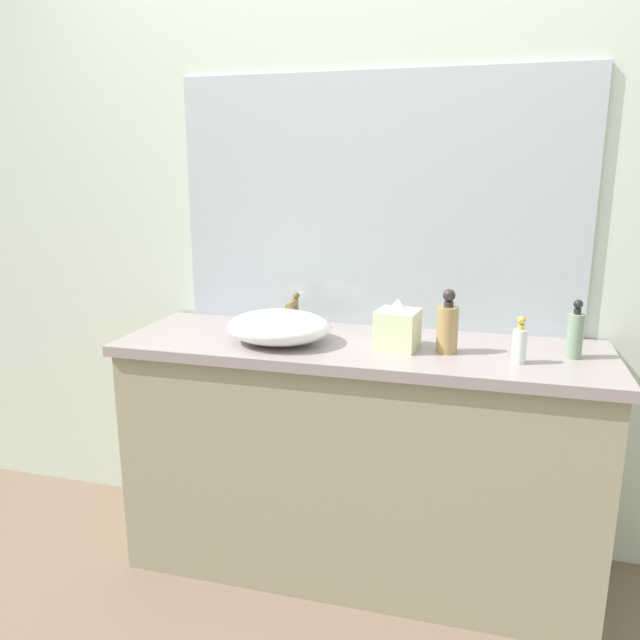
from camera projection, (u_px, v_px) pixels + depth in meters
ground_plane at (301, 639)px, 2.01m from camera, size 6.00×6.00×0.02m
bathroom_wall_rear at (354, 215)px, 2.38m from camera, size 6.00×0.06×2.60m
vanity_counter at (358, 458)px, 2.27m from camera, size 1.70×0.54×0.88m
wall_mirror_panel at (376, 203)px, 2.31m from camera, size 1.53×0.01×0.94m
sink_basin at (279, 327)px, 2.17m from camera, size 0.36×0.32×0.11m
faucet at (294, 309)px, 2.33m from camera, size 0.03×0.12×0.14m
soap_dispenser at (448, 326)px, 2.04m from camera, size 0.07×0.07×0.21m
lotion_bottle at (520, 344)px, 1.94m from camera, size 0.04×0.04×0.15m
perfume_bottle at (575, 333)px, 1.98m from camera, size 0.05×0.05×0.19m
tissue_box at (397, 327)px, 2.09m from camera, size 0.15×0.15×0.17m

